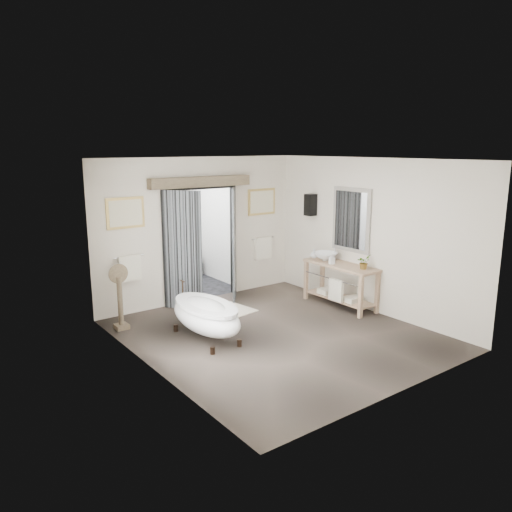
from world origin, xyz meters
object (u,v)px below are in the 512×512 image
(rug, at_px, (222,313))
(basin, at_px, (325,257))
(clawfoot_tub, at_px, (206,315))
(vanity, at_px, (340,281))

(rug, relative_size, basin, 2.45)
(clawfoot_tub, bearing_deg, basin, 5.96)
(basin, bearing_deg, rug, 149.07)
(vanity, relative_size, rug, 1.33)
(clawfoot_tub, xyz_separation_m, basin, (2.98, 0.31, 0.53))
(rug, xyz_separation_m, basin, (2.10, -0.60, 0.93))
(vanity, xyz_separation_m, basin, (-0.02, 0.41, 0.43))
(clawfoot_tub, height_order, rug, clawfoot_tub)
(clawfoot_tub, relative_size, rug, 1.41)
(clawfoot_tub, bearing_deg, rug, 45.86)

